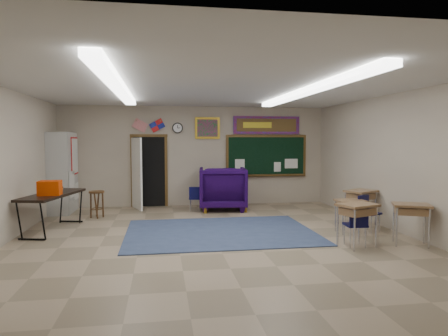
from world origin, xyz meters
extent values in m
plane|color=gray|center=(0.00, 0.00, 0.00)|extent=(9.00, 9.00, 0.00)
cube|color=#B5A893|center=(0.00, 4.50, 1.50)|extent=(8.00, 0.04, 3.00)
cube|color=#B5A893|center=(0.00, -4.50, 1.50)|extent=(8.00, 0.04, 3.00)
cube|color=#B5A893|center=(4.00, 0.00, 1.50)|extent=(0.04, 9.00, 3.00)
cube|color=silver|center=(0.00, 0.00, 3.00)|extent=(8.00, 9.00, 0.04)
cube|color=#37476A|center=(0.20, 0.80, 0.01)|extent=(4.00, 3.00, 0.02)
cube|color=black|center=(-1.40, 4.49, 1.05)|extent=(0.95, 0.04, 2.10)
cube|color=white|center=(-1.75, 4.05, 1.03)|extent=(0.35, 0.86, 2.05)
cube|color=#563B18|center=(2.20, 4.47, 1.50)|extent=(2.55, 0.05, 1.30)
cube|color=black|center=(2.20, 4.46, 1.50)|extent=(2.40, 0.03, 1.15)
cube|color=#563B18|center=(2.20, 4.41, 0.90)|extent=(2.40, 0.12, 0.04)
cube|color=#AC0E0E|center=(2.20, 4.47, 2.45)|extent=(2.10, 0.04, 0.55)
cube|color=brown|center=(2.20, 4.46, 2.45)|extent=(1.90, 0.03, 0.40)
cube|color=#A07B1F|center=(0.35, 4.47, 2.35)|extent=(0.75, 0.05, 0.65)
cube|color=#A51466|center=(0.35, 4.46, 2.35)|extent=(0.62, 0.03, 0.52)
cylinder|color=black|center=(-0.55, 4.47, 2.35)|extent=(0.32, 0.05, 0.32)
cylinder|color=white|center=(-0.55, 4.45, 2.35)|extent=(0.26, 0.02, 0.26)
cube|color=#A9A9A4|center=(-3.72, 3.85, 1.10)|extent=(0.55, 1.25, 2.20)
imported|color=black|center=(0.68, 3.59, 0.61)|extent=(1.44, 1.48, 1.22)
cube|color=olive|center=(2.95, 0.32, 0.69)|extent=(0.60, 0.45, 0.04)
cube|color=brown|center=(2.95, 0.32, 0.59)|extent=(0.52, 0.38, 0.12)
cube|color=olive|center=(3.55, 1.02, 0.80)|extent=(0.84, 0.77, 0.05)
cube|color=brown|center=(3.55, 1.02, 0.68)|extent=(0.73, 0.66, 0.14)
cube|color=olive|center=(2.54, -0.77, 0.79)|extent=(0.81, 0.71, 0.05)
cube|color=brown|center=(2.54, -0.77, 0.68)|extent=(0.70, 0.60, 0.14)
cube|color=olive|center=(3.60, -0.82, 0.77)|extent=(0.80, 0.72, 0.04)
cube|color=brown|center=(3.60, -0.82, 0.66)|extent=(0.69, 0.61, 0.13)
cube|color=black|center=(-3.41, 1.54, 0.79)|extent=(1.08, 2.08, 0.05)
cube|color=#C73F03|center=(-3.39, 1.27, 0.97)|extent=(0.44, 0.33, 0.31)
cylinder|color=#543519|center=(-2.69, 2.90, 0.66)|extent=(0.39, 0.39, 0.05)
torus|color=#543519|center=(-2.69, 2.90, 0.23)|extent=(0.32, 0.32, 0.02)
camera|label=1|loc=(-1.04, -7.61, 1.99)|focal=32.00mm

